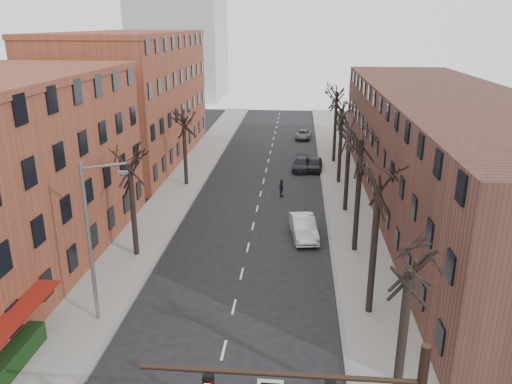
# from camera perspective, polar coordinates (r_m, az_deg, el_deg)

# --- Properties ---
(sidewalk_left) EXTENTS (4.00, 90.00, 0.15)m
(sidewalk_left) POSITION_cam_1_polar(r_m,az_deg,el_deg) (51.40, -8.14, 1.21)
(sidewalk_left) COLOR gray
(sidewalk_left) RESTS_ON ground
(sidewalk_right) EXTENTS (4.00, 90.00, 0.15)m
(sidewalk_right) POSITION_cam_1_polar(r_m,az_deg,el_deg) (50.34, 9.91, 0.74)
(sidewalk_right) COLOR gray
(sidewalk_right) RESTS_ON ground
(building_left_far) EXTENTS (12.00, 28.00, 14.00)m
(building_left_far) POSITION_cam_1_polar(r_m,az_deg,el_deg) (60.53, -14.07, 10.23)
(building_left_far) COLOR brown
(building_left_far) RESTS_ON ground
(building_right) EXTENTS (12.00, 50.00, 10.00)m
(building_right) POSITION_cam_1_polar(r_m,az_deg,el_deg) (45.74, 20.82, 4.37)
(building_right) COLOR #512E26
(building_right) RESTS_ON ground
(awning_left) EXTENTS (1.20, 7.00, 0.15)m
(awning_left) POSITION_cam_1_polar(r_m,az_deg,el_deg) (27.43, -25.22, -17.52)
(awning_left) COLOR maroon
(awning_left) RESTS_ON ground
(hedge) EXTENTS (0.80, 6.00, 1.00)m
(hedge) POSITION_cam_1_polar(r_m,az_deg,el_deg) (26.43, -26.71, -17.53)
(hedge) COLOR #193612
(hedge) RESTS_ON sidewalk_left
(tree_right_b) EXTENTS (5.20, 5.20, 10.80)m
(tree_right_b) POSITION_cam_1_polar(r_m,az_deg,el_deg) (29.44, 12.72, -13.35)
(tree_right_b) COLOR black
(tree_right_b) RESTS_ON ground
(tree_right_c) EXTENTS (5.20, 5.20, 11.60)m
(tree_right_c) POSITION_cam_1_polar(r_m,az_deg,el_deg) (36.42, 11.14, -6.67)
(tree_right_c) COLOR black
(tree_right_c) RESTS_ON ground
(tree_right_d) EXTENTS (5.20, 5.20, 10.00)m
(tree_right_d) POSITION_cam_1_polar(r_m,az_deg,el_deg) (43.75, 10.11, -2.18)
(tree_right_d) COLOR black
(tree_right_d) RESTS_ON ground
(tree_right_e) EXTENTS (5.20, 5.20, 10.80)m
(tree_right_e) POSITION_cam_1_polar(r_m,az_deg,el_deg) (51.27, 9.38, 1.02)
(tree_right_e) COLOR black
(tree_right_e) RESTS_ON ground
(tree_right_f) EXTENTS (5.20, 5.20, 11.60)m
(tree_right_f) POSITION_cam_1_polar(r_m,az_deg,el_deg) (58.93, 8.84, 3.38)
(tree_right_f) COLOR black
(tree_right_f) RESTS_ON ground
(tree_left_a) EXTENTS (5.20, 5.20, 9.50)m
(tree_left_a) POSITION_cam_1_polar(r_m,az_deg,el_deg) (36.09, -13.45, -7.09)
(tree_left_a) COLOR black
(tree_left_a) RESTS_ON ground
(tree_left_b) EXTENTS (5.20, 5.20, 9.50)m
(tree_left_b) POSITION_cam_1_polar(r_m,az_deg,el_deg) (50.41, -7.94, 0.78)
(tree_left_b) COLOR black
(tree_left_b) RESTS_ON ground
(streetlight) EXTENTS (2.45, 0.22, 9.03)m
(streetlight) POSITION_cam_1_polar(r_m,az_deg,el_deg) (27.08, -18.23, -4.86)
(streetlight) COLOR slate
(streetlight) RESTS_ON ground
(silver_sedan) EXTENTS (2.35, 5.04, 1.60)m
(silver_sedan) POSITION_cam_1_polar(r_m,az_deg,el_deg) (37.85, 5.45, -4.04)
(silver_sedan) COLOR silver
(silver_sedan) RESTS_ON ground
(parked_car_near) EXTENTS (1.98, 4.26, 1.41)m
(parked_car_near) POSITION_cam_1_polar(r_m,az_deg,el_deg) (55.27, 6.71, 3.21)
(parked_car_near) COLOR black
(parked_car_near) RESTS_ON ground
(parked_car_mid) EXTENTS (2.11, 4.57, 1.29)m
(parked_car_mid) POSITION_cam_1_polar(r_m,az_deg,el_deg) (55.20, 5.16, 3.18)
(parked_car_mid) COLOR black
(parked_car_mid) RESTS_ON ground
(parked_car_far) EXTENTS (2.38, 4.55, 1.22)m
(parked_car_far) POSITION_cam_1_polar(r_m,az_deg,el_deg) (70.44, 5.41, 6.56)
(parked_car_far) COLOR #515458
(parked_car_far) RESTS_ON ground
(pedestrian_crossing) EXTENTS (0.72, 1.05, 1.66)m
(pedestrian_crossing) POSITION_cam_1_polar(r_m,az_deg,el_deg) (46.41, 2.92, 0.42)
(pedestrian_crossing) COLOR black
(pedestrian_crossing) RESTS_ON ground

